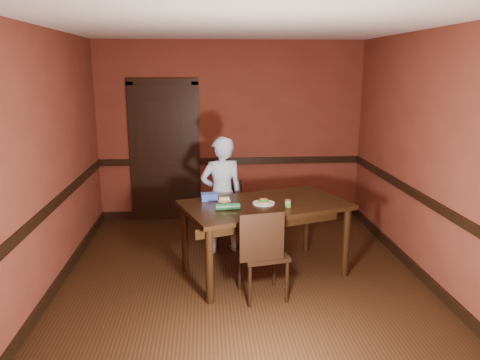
{
  "coord_description": "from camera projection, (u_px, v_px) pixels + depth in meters",
  "views": [
    {
      "loc": [
        -0.39,
        -4.82,
        2.3
      ],
      "look_at": [
        0.0,
        0.35,
        1.05
      ],
      "focal_mm": 35.0,
      "sensor_mm": 36.0,
      "label": 1
    }
  ],
  "objects": [
    {
      "name": "wall_back",
      "position": [
        231.0,
        132.0,
        7.1
      ],
      "size": [
        4.0,
        0.02,
        2.7
      ],
      "primitive_type": "cube",
      "color": "maroon",
      "rests_on": "ground"
    },
    {
      "name": "baseboard_right",
      "position": [
        414.0,
        268.0,
        5.36
      ],
      "size": [
        0.03,
        4.5,
        0.12
      ],
      "primitive_type": "cube",
      "color": "black",
      "rests_on": "ground"
    },
    {
      "name": "wrapped_veg",
      "position": [
        228.0,
        207.0,
        4.93
      ],
      "size": [
        0.26,
        0.09,
        0.07
      ],
      "primitive_type": "cylinder",
      "rotation": [
        0.0,
        1.57,
        0.07
      ],
      "color": "#184B24",
      "rests_on": "dining_table"
    },
    {
      "name": "baseboard_back",
      "position": [
        231.0,
        213.0,
        7.39
      ],
      "size": [
        4.0,
        0.03,
        0.12
      ],
      "primitive_type": "cube",
      "color": "black",
      "rests_on": "ground"
    },
    {
      "name": "chair_far",
      "position": [
        226.0,
        214.0,
        6.21
      ],
      "size": [
        0.47,
        0.47,
        0.82
      ],
      "primitive_type": null,
      "rotation": [
        0.0,
        0.0,
        0.27
      ],
      "color": "black",
      "rests_on": "floor"
    },
    {
      "name": "baseboard_left",
      "position": [
        60.0,
        279.0,
        5.07
      ],
      "size": [
        0.03,
        4.5,
        0.12
      ],
      "primitive_type": "cube",
      "color": "black",
      "rests_on": "ground"
    },
    {
      "name": "wall_front",
      "position": [
        273.0,
        234.0,
        2.74
      ],
      "size": [
        4.0,
        0.02,
        2.7
      ],
      "primitive_type": "cube",
      "color": "maroon",
      "rests_on": "ground"
    },
    {
      "name": "door",
      "position": [
        165.0,
        150.0,
        7.05
      ],
      "size": [
        1.05,
        0.07,
        2.2
      ],
      "color": "black",
      "rests_on": "ground"
    },
    {
      "name": "dining_table",
      "position": [
        264.0,
        238.0,
        5.28
      ],
      "size": [
        2.01,
        1.53,
        0.83
      ],
      "primitive_type": "cube",
      "rotation": [
        0.0,
        0.0,
        0.33
      ],
      "color": "black",
      "rests_on": "floor"
    },
    {
      "name": "dado_right",
      "position": [
        421.0,
        197.0,
        5.17
      ],
      "size": [
        0.03,
        4.5,
        0.1
      ],
      "primitive_type": "cube",
      "color": "black",
      "rests_on": "ground"
    },
    {
      "name": "wall_left",
      "position": [
        48.0,
        163.0,
        4.77
      ],
      "size": [
        0.02,
        4.5,
        2.7
      ],
      "primitive_type": "cube",
      "color": "maroon",
      "rests_on": "ground"
    },
    {
      "name": "dado_left",
      "position": [
        53.0,
        205.0,
        4.88
      ],
      "size": [
        0.03,
        4.5,
        0.1
      ],
      "primitive_type": "cube",
      "color": "black",
      "rests_on": "ground"
    },
    {
      "name": "dado_back",
      "position": [
        231.0,
        161.0,
        7.19
      ],
      "size": [
        4.0,
        0.03,
        0.1
      ],
      "primitive_type": "cube",
      "color": "black",
      "rests_on": "ground"
    },
    {
      "name": "wall_right",
      "position": [
        426.0,
        157.0,
        5.06
      ],
      "size": [
        0.02,
        4.5,
        2.7
      ],
      "primitive_type": "cube",
      "color": "maroon",
      "rests_on": "ground"
    },
    {
      "name": "person",
      "position": [
        222.0,
        195.0,
        5.85
      ],
      "size": [
        0.61,
        0.47,
        1.48
      ],
      "primitive_type": "imported",
      "rotation": [
        0.0,
        0.0,
        3.37
      ],
      "color": "#B0CAEB",
      "rests_on": "floor"
    },
    {
      "name": "food_tub",
      "position": [
        209.0,
        197.0,
        5.29
      ],
      "size": [
        0.2,
        0.14,
        0.08
      ],
      "rotation": [
        0.0,
        0.0,
        0.09
      ],
      "color": "blue",
      "rests_on": "dining_table"
    },
    {
      "name": "cheese_saucer",
      "position": [
        224.0,
        200.0,
        5.24
      ],
      "size": [
        0.15,
        0.15,
        0.05
      ],
      "rotation": [
        0.0,
        0.0,
        0.02
      ],
      "color": "white",
      "rests_on": "dining_table"
    },
    {
      "name": "sauce_jar",
      "position": [
        288.0,
        203.0,
        5.03
      ],
      "size": [
        0.07,
        0.07,
        0.08
      ],
      "rotation": [
        0.0,
        0.0,
        -0.31
      ],
      "color": "#558C3B",
      "rests_on": "dining_table"
    },
    {
      "name": "chair_near",
      "position": [
        263.0,
        252.0,
        4.73
      ],
      "size": [
        0.52,
        0.52,
        0.96
      ],
      "primitive_type": null,
      "rotation": [
        0.0,
        0.0,
        3.33
      ],
      "color": "black",
      "rests_on": "floor"
    },
    {
      "name": "floor",
      "position": [
        242.0,
        278.0,
        5.23
      ],
      "size": [
        4.0,
        4.5,
        0.01
      ],
      "primitive_type": "cube",
      "color": "black",
      "rests_on": "ground"
    },
    {
      "name": "ceiling",
      "position": [
        243.0,
        26.0,
        4.6
      ],
      "size": [
        4.0,
        4.5,
        0.01
      ],
      "primitive_type": "cube",
      "color": "silver",
      "rests_on": "ground"
    },
    {
      "name": "sandwich_plate",
      "position": [
        264.0,
        202.0,
        5.15
      ],
      "size": [
        0.24,
        0.24,
        0.06
      ],
      "rotation": [
        0.0,
        0.0,
        -0.06
      ],
      "color": "white",
      "rests_on": "dining_table"
    }
  ]
}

